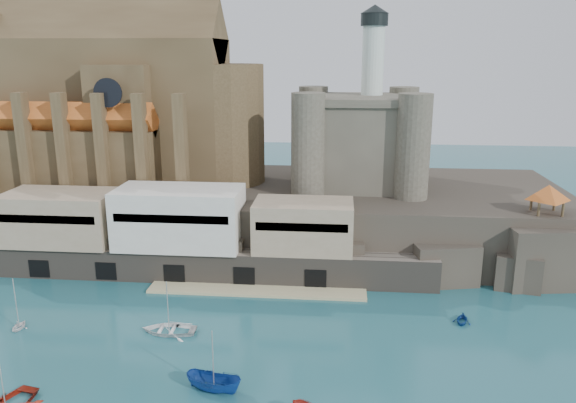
# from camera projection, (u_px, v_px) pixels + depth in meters

# --- Properties ---
(ground) EXTENTS (300.00, 300.00, 0.00)m
(ground) POSITION_uv_depth(u_px,v_px,m) (214.00, 360.00, 60.08)
(ground) COLOR #1B515A
(ground) RESTS_ON ground
(promontory) EXTENTS (100.00, 36.00, 10.00)m
(promontory) POSITION_uv_depth(u_px,v_px,m) (262.00, 214.00, 96.71)
(promontory) COLOR #2A2520
(promontory) RESTS_ON ground
(quay) EXTENTS (70.00, 12.00, 13.05)m
(quay) POSITION_uv_depth(u_px,v_px,m) (179.00, 236.00, 81.63)
(quay) COLOR #61594E
(quay) RESTS_ON ground
(church) EXTENTS (47.00, 25.93, 30.51)m
(church) POSITION_uv_depth(u_px,v_px,m) (125.00, 111.00, 96.81)
(church) COLOR #4A3922
(church) RESTS_ON promontory
(castle_keep) EXTENTS (21.20, 21.20, 29.30)m
(castle_keep) POSITION_uv_depth(u_px,v_px,m) (359.00, 136.00, 93.45)
(castle_keep) COLOR #4D493C
(castle_keep) RESTS_ON promontory
(rock_outcrop) EXTENTS (14.50, 10.50, 8.70)m
(rock_outcrop) POSITION_uv_depth(u_px,v_px,m) (541.00, 254.00, 80.16)
(rock_outcrop) COLOR #2A2520
(rock_outcrop) RESTS_ON ground
(pavilion) EXTENTS (6.40, 6.40, 5.40)m
(pavilion) POSITION_uv_depth(u_px,v_px,m) (548.00, 194.00, 78.07)
(pavilion) COLOR #4A3922
(pavilion) RESTS_ON rock_outcrop
(boat_2) EXTENTS (2.69, 2.65, 5.79)m
(boat_2) POSITION_uv_depth(u_px,v_px,m) (214.00, 390.00, 54.63)
(boat_2) COLOR navy
(boat_2) RESTS_ON ground
(boat_4) EXTENTS (2.36, 1.47, 2.70)m
(boat_4) POSITION_uv_depth(u_px,v_px,m) (19.00, 329.00, 66.87)
(boat_4) COLOR white
(boat_4) RESTS_ON ground
(boat_6) EXTENTS (1.39, 4.61, 6.43)m
(boat_6) POSITION_uv_depth(u_px,v_px,m) (169.00, 332.00, 66.07)
(boat_6) COLOR white
(boat_6) RESTS_ON ground
(boat_7) EXTENTS (3.01, 2.35, 3.06)m
(boat_7) POSITION_uv_depth(u_px,v_px,m) (462.00, 322.00, 68.37)
(boat_7) COLOR navy
(boat_7) RESTS_ON ground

